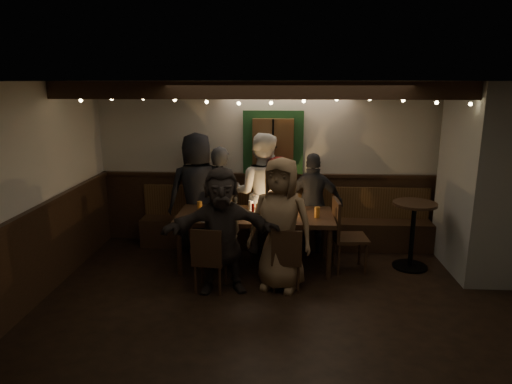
# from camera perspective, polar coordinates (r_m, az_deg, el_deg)

# --- Properties ---
(room) EXTENTS (6.02, 5.01, 2.62)m
(room) POSITION_cam_1_polar(r_m,az_deg,el_deg) (6.44, 13.24, -0.35)
(room) COLOR black
(room) RESTS_ON ground
(dining_table) EXTENTS (2.18, 0.94, 0.95)m
(dining_table) POSITION_cam_1_polar(r_m,az_deg,el_deg) (6.43, -0.12, -3.35)
(dining_table) COLOR black
(dining_table) RESTS_ON ground
(chair_near_left) EXTENTS (0.43, 0.43, 0.86)m
(chair_near_left) POSITION_cam_1_polar(r_m,az_deg,el_deg) (5.75, -5.96, -8.00)
(chair_near_left) COLOR black
(chair_near_left) RESTS_ON ground
(chair_near_right) EXTENTS (0.39, 0.39, 0.83)m
(chair_near_right) POSITION_cam_1_polar(r_m,az_deg,el_deg) (5.78, 3.85, -7.97)
(chair_near_right) COLOR black
(chair_near_right) RESTS_ON ground
(chair_end) EXTENTS (0.49, 0.49, 1.02)m
(chair_end) POSITION_cam_1_polar(r_m,az_deg,el_deg) (6.47, 10.88, -4.80)
(chair_end) COLOR black
(chair_end) RESTS_ON ground
(high_top) EXTENTS (0.60, 0.60, 0.96)m
(high_top) POSITION_cam_1_polar(r_m,az_deg,el_deg) (6.78, 19.03, -4.14)
(high_top) COLOR black
(high_top) RESTS_ON ground
(person_a) EXTENTS (1.05, 0.87, 1.85)m
(person_a) POSITION_cam_1_polar(r_m,az_deg,el_deg) (7.08, -7.29, -0.06)
(person_a) COLOR black
(person_a) RESTS_ON ground
(person_b) EXTENTS (0.66, 0.50, 1.63)m
(person_b) POSITION_cam_1_polar(r_m,az_deg,el_deg) (7.13, -4.47, -0.79)
(person_b) COLOR #2F3135
(person_b) RESTS_ON ground
(person_c) EXTENTS (0.99, 0.82, 1.85)m
(person_c) POSITION_cam_1_polar(r_m,az_deg,el_deg) (7.00, 0.70, -0.12)
(person_c) COLOR silver
(person_c) RESTS_ON ground
(person_d) EXTENTS (0.98, 0.58, 1.49)m
(person_d) POSITION_cam_1_polar(r_m,az_deg,el_deg) (7.03, 2.68, -1.58)
(person_d) COLOR maroon
(person_d) RESTS_ON ground
(person_e) EXTENTS (0.92, 0.40, 1.55)m
(person_e) POSITION_cam_1_polar(r_m,az_deg,el_deg) (7.03, 7.15, -1.42)
(person_e) COLOR #25252A
(person_e) RESTS_ON ground
(person_f) EXTENTS (1.54, 0.70, 1.60)m
(person_f) POSITION_cam_1_polar(r_m,az_deg,el_deg) (5.68, -4.28, -4.82)
(person_f) COLOR black
(person_f) RESTS_ON ground
(person_g) EXTENTS (0.95, 0.76, 1.70)m
(person_g) POSITION_cam_1_polar(r_m,az_deg,el_deg) (5.74, 3.10, -4.06)
(person_g) COLOR brown
(person_g) RESTS_ON ground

